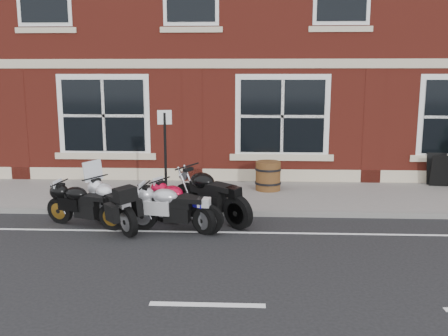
{
  "coord_description": "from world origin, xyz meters",
  "views": [
    {
      "loc": [
        0.52,
        -9.36,
        3.12
      ],
      "look_at": [
        0.02,
        1.6,
        1.05
      ],
      "focal_mm": 40.0,
      "sensor_mm": 36.0,
      "label": 1
    }
  ],
  "objects_px": {
    "moto_sport_red": "(181,203)",
    "parking_sign": "(165,152)",
    "moto_naked_black": "(211,193)",
    "barrel_planter": "(268,176)",
    "moto_touring_silver": "(112,202)",
    "moto_sport_black": "(84,204)",
    "a_board_sign": "(439,170)",
    "moto_sport_silver": "(173,207)"
  },
  "relations": [
    {
      "from": "moto_sport_silver",
      "to": "moto_naked_black",
      "type": "height_order",
      "value": "moto_naked_black"
    },
    {
      "from": "moto_touring_silver",
      "to": "a_board_sign",
      "type": "xyz_separation_m",
      "value": [
        7.99,
        3.74,
        0.02
      ]
    },
    {
      "from": "moto_sport_black",
      "to": "barrel_planter",
      "type": "xyz_separation_m",
      "value": [
        3.91,
        2.97,
        0.01
      ]
    },
    {
      "from": "moto_touring_silver",
      "to": "barrel_planter",
      "type": "distance_m",
      "value": 4.49
    },
    {
      "from": "moto_sport_silver",
      "to": "moto_sport_red",
      "type": "bearing_deg",
      "value": -6.43
    },
    {
      "from": "moto_naked_black",
      "to": "barrel_planter",
      "type": "height_order",
      "value": "moto_naked_black"
    },
    {
      "from": "moto_sport_red",
      "to": "moto_naked_black",
      "type": "distance_m",
      "value": 0.77
    },
    {
      "from": "moto_sport_black",
      "to": "a_board_sign",
      "type": "height_order",
      "value": "a_board_sign"
    },
    {
      "from": "moto_touring_silver",
      "to": "moto_sport_black",
      "type": "distance_m",
      "value": 0.59
    },
    {
      "from": "moto_sport_red",
      "to": "parking_sign",
      "type": "height_order",
      "value": "parking_sign"
    },
    {
      "from": "moto_naked_black",
      "to": "parking_sign",
      "type": "relative_size",
      "value": 0.8
    },
    {
      "from": "moto_naked_black",
      "to": "a_board_sign",
      "type": "bearing_deg",
      "value": -18.61
    },
    {
      "from": "parking_sign",
      "to": "moto_sport_silver",
      "type": "bearing_deg",
      "value": -83.36
    },
    {
      "from": "moto_touring_silver",
      "to": "moto_naked_black",
      "type": "distance_m",
      "value": 2.09
    },
    {
      "from": "moto_sport_silver",
      "to": "parking_sign",
      "type": "distance_m",
      "value": 1.64
    },
    {
      "from": "a_board_sign",
      "to": "barrel_planter",
      "type": "distance_m",
      "value": 4.72
    },
    {
      "from": "moto_sport_silver",
      "to": "barrel_planter",
      "type": "xyz_separation_m",
      "value": [
        2.02,
        3.24,
        -0.01
      ]
    },
    {
      "from": "a_board_sign",
      "to": "moto_sport_black",
      "type": "bearing_deg",
      "value": -151.62
    },
    {
      "from": "moto_sport_black",
      "to": "moto_sport_silver",
      "type": "distance_m",
      "value": 1.91
    },
    {
      "from": "moto_touring_silver",
      "to": "moto_sport_silver",
      "type": "relative_size",
      "value": 0.83
    },
    {
      "from": "moto_touring_silver",
      "to": "moto_naked_black",
      "type": "bearing_deg",
      "value": -24.1
    },
    {
      "from": "moto_sport_black",
      "to": "barrel_planter",
      "type": "distance_m",
      "value": 4.91
    },
    {
      "from": "moto_naked_black",
      "to": "parking_sign",
      "type": "height_order",
      "value": "parking_sign"
    },
    {
      "from": "moto_sport_black",
      "to": "moto_naked_black",
      "type": "bearing_deg",
      "value": -58.87
    },
    {
      "from": "moto_sport_red",
      "to": "parking_sign",
      "type": "bearing_deg",
      "value": 65.23
    },
    {
      "from": "moto_sport_black",
      "to": "a_board_sign",
      "type": "bearing_deg",
      "value": -47.42
    },
    {
      "from": "moto_touring_silver",
      "to": "moto_naked_black",
      "type": "xyz_separation_m",
      "value": [
        2.01,
        0.58,
        0.06
      ]
    },
    {
      "from": "moto_touring_silver",
      "to": "moto_sport_silver",
      "type": "bearing_deg",
      "value": -50.25
    },
    {
      "from": "moto_naked_black",
      "to": "parking_sign",
      "type": "bearing_deg",
      "value": 107.48
    },
    {
      "from": "moto_touring_silver",
      "to": "barrel_planter",
      "type": "relative_size",
      "value": 2.14
    },
    {
      "from": "moto_sport_silver",
      "to": "parking_sign",
      "type": "relative_size",
      "value": 0.88
    },
    {
      "from": "moto_touring_silver",
      "to": "moto_naked_black",
      "type": "height_order",
      "value": "moto_touring_silver"
    },
    {
      "from": "moto_sport_red",
      "to": "a_board_sign",
      "type": "height_order",
      "value": "a_board_sign"
    },
    {
      "from": "a_board_sign",
      "to": "parking_sign",
      "type": "distance_m",
      "value": 7.57
    },
    {
      "from": "moto_touring_silver",
      "to": "moto_sport_red",
      "type": "relative_size",
      "value": 1.06
    },
    {
      "from": "moto_sport_silver",
      "to": "parking_sign",
      "type": "height_order",
      "value": "parking_sign"
    },
    {
      "from": "moto_sport_black",
      "to": "a_board_sign",
      "type": "relative_size",
      "value": 2.06
    },
    {
      "from": "moto_touring_silver",
      "to": "parking_sign",
      "type": "relative_size",
      "value": 0.73
    },
    {
      "from": "moto_sport_red",
      "to": "barrel_planter",
      "type": "xyz_separation_m",
      "value": [
        1.92,
        2.91,
        0.0
      ]
    },
    {
      "from": "moto_sport_black",
      "to": "barrel_planter",
      "type": "bearing_deg",
      "value": -33.57
    },
    {
      "from": "moto_naked_black",
      "to": "a_board_sign",
      "type": "height_order",
      "value": "moto_naked_black"
    },
    {
      "from": "a_board_sign",
      "to": "parking_sign",
      "type": "height_order",
      "value": "parking_sign"
    }
  ]
}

